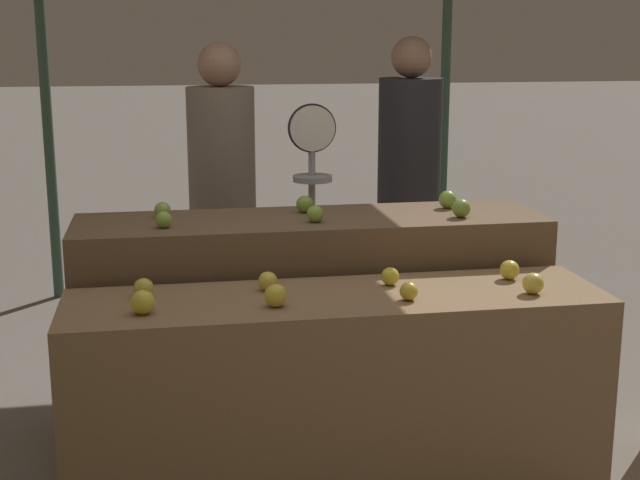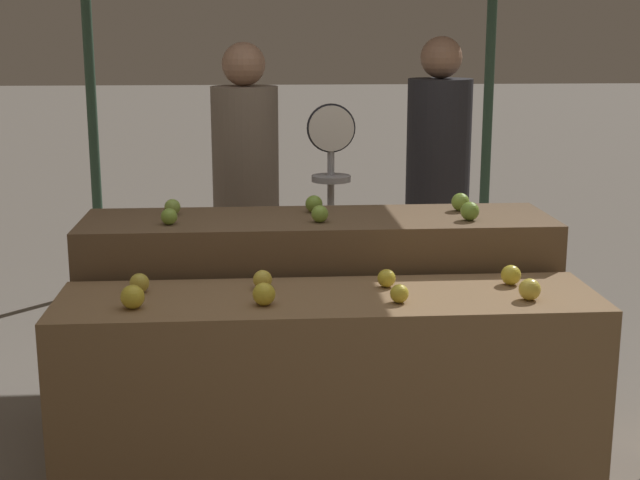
{
  "view_description": "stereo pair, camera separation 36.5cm",
  "coord_description": "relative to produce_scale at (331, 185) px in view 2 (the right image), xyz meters",
  "views": [
    {
      "loc": [
        -0.64,
        -3.2,
        1.79
      ],
      "look_at": [
        -0.01,
        0.3,
        0.97
      ],
      "focal_mm": 50.0,
      "sensor_mm": 36.0,
      "label": 1
    },
    {
      "loc": [
        -0.28,
        -3.25,
        1.79
      ],
      "look_at": [
        -0.01,
        0.3,
        0.97
      ],
      "focal_mm": 50.0,
      "sensor_mm": 36.0,
      "label": 2
    }
  ],
  "objects": [
    {
      "name": "apple_front_1",
      "position": [
        -0.36,
        -1.33,
        -0.18
      ],
      "size": [
        0.09,
        0.09,
        0.09
      ],
      "primitive_type": "sphere",
      "color": "gold",
      "rests_on": "display_counter_front"
    },
    {
      "name": "apple_front_0",
      "position": [
        -0.84,
        -1.34,
        -0.18
      ],
      "size": [
        0.09,
        0.09,
        0.09
      ],
      "primitive_type": "sphere",
      "color": "gold",
      "rests_on": "display_counter_front"
    },
    {
      "name": "apple_back_1",
      "position": [
        -0.11,
        -0.74,
        -0.0
      ],
      "size": [
        0.07,
        0.07,
        0.07
      ],
      "primitive_type": "sphere",
      "color": "#84AD3D",
      "rests_on": "display_counter_back"
    },
    {
      "name": "apple_back_5",
      "position": [
        0.55,
        -0.53,
        0.0
      ],
      "size": [
        0.08,
        0.08,
        0.08
      ],
      "primitive_type": "sphere",
      "color": "#84AD3D",
      "rests_on": "display_counter_back"
    },
    {
      "name": "display_counter_back",
      "position": [
        -0.11,
        -0.63,
        -0.54
      ],
      "size": [
        2.08,
        0.55,
        1.0
      ],
      "primitive_type": "cube",
      "color": "brown",
      "rests_on": "ground_plane"
    },
    {
      "name": "display_counter_front",
      "position": [
        -0.11,
        -1.23,
        -0.63
      ],
      "size": [
        2.08,
        0.55,
        0.82
      ],
      "primitive_type": "cube",
      "color": "olive",
      "rests_on": "ground_plane"
    },
    {
      "name": "person_customer_left",
      "position": [
        0.67,
        0.54,
        -0.01
      ],
      "size": [
        0.48,
        0.48,
        1.79
      ],
      "rotation": [
        0.0,
        0.0,
        3.53
      ],
      "color": "#2D2D38",
      "rests_on": "ground_plane"
    },
    {
      "name": "apple_front_2",
      "position": [
        0.14,
        -1.34,
        -0.19
      ],
      "size": [
        0.07,
        0.07,
        0.07
      ],
      "primitive_type": "sphere",
      "color": "gold",
      "rests_on": "display_counter_front"
    },
    {
      "name": "apple_back_0",
      "position": [
        -0.75,
        -0.74,
        -0.0
      ],
      "size": [
        0.07,
        0.07,
        0.07
      ],
      "primitive_type": "sphere",
      "color": "#84AD3D",
      "rests_on": "display_counter_back"
    },
    {
      "name": "produce_scale",
      "position": [
        0.0,
        0.0,
        0.0
      ],
      "size": [
        0.25,
        0.2,
        1.46
      ],
      "color": "#99999E",
      "rests_on": "ground_plane"
    },
    {
      "name": "apple_back_2",
      "position": [
        0.54,
        -0.75,
        0.0
      ],
      "size": [
        0.08,
        0.08,
        0.08
      ],
      "primitive_type": "sphere",
      "color": "#7AA338",
      "rests_on": "display_counter_back"
    },
    {
      "name": "person_vendor_at_scale",
      "position": [
        -0.44,
        0.32,
        -0.02
      ],
      "size": [
        0.4,
        0.4,
        1.76
      ],
      "rotation": [
        0.0,
        0.0,
        3.27
      ],
      "color": "#2D2D38",
      "rests_on": "ground_plane"
    },
    {
      "name": "apple_front_4",
      "position": [
        -0.84,
        -1.13,
        -0.18
      ],
      "size": [
        0.08,
        0.08,
        0.08
      ],
      "primitive_type": "sphere",
      "color": "gold",
      "rests_on": "display_counter_front"
    },
    {
      "name": "apple_front_7",
      "position": [
        0.62,
        -1.13,
        -0.18
      ],
      "size": [
        0.08,
        0.08,
        0.08
      ],
      "primitive_type": "sphere",
      "color": "gold",
      "rests_on": "display_counter_front"
    },
    {
      "name": "apple_front_6",
      "position": [
        0.12,
        -1.12,
        -0.19
      ],
      "size": [
        0.07,
        0.07,
        0.07
      ],
      "primitive_type": "sphere",
      "color": "gold",
      "rests_on": "display_counter_front"
    },
    {
      "name": "apple_front_3",
      "position": [
        0.63,
        -1.34,
        -0.18
      ],
      "size": [
        0.08,
        0.08,
        0.08
      ],
      "primitive_type": "sphere",
      "color": "yellow",
      "rests_on": "display_counter_front"
    },
    {
      "name": "apple_back_4",
      "position": [
        -0.12,
        -0.52,
        0.0
      ],
      "size": [
        0.08,
        0.08,
        0.08
      ],
      "primitive_type": "sphere",
      "color": "#7AA338",
      "rests_on": "display_counter_back"
    },
    {
      "name": "apple_back_3",
      "position": [
        -0.76,
        -0.53,
        -0.0
      ],
      "size": [
        0.07,
        0.07,
        0.07
      ],
      "primitive_type": "sphere",
      "color": "#8EB247",
      "rests_on": "display_counter_back"
    },
    {
      "name": "apple_front_5",
      "position": [
        -0.36,
        -1.12,
        -0.18
      ],
      "size": [
        0.08,
        0.08,
        0.08
      ],
      "primitive_type": "sphere",
      "color": "yellow",
      "rests_on": "display_counter_front"
    }
  ]
}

